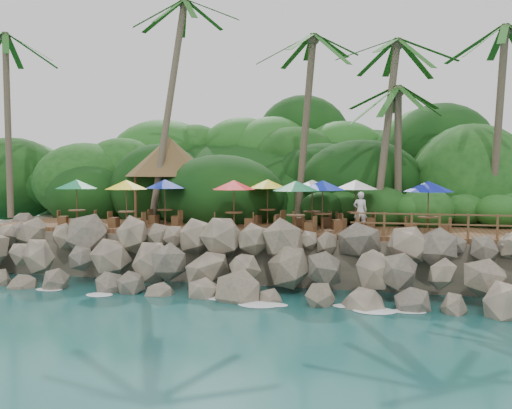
# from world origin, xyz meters

# --- Properties ---
(ground) EXTENTS (140.00, 140.00, 0.00)m
(ground) POSITION_xyz_m (0.00, 0.00, 0.00)
(ground) COLOR #19514F
(ground) RESTS_ON ground
(land_base) EXTENTS (32.00, 25.20, 2.10)m
(land_base) POSITION_xyz_m (0.00, 16.00, 1.05)
(land_base) COLOR gray
(land_base) RESTS_ON ground
(jungle_hill) EXTENTS (44.80, 28.00, 15.40)m
(jungle_hill) POSITION_xyz_m (0.00, 23.50, 0.00)
(jungle_hill) COLOR #143811
(jungle_hill) RESTS_ON ground
(seawall) EXTENTS (29.00, 4.00, 2.30)m
(seawall) POSITION_xyz_m (0.00, 2.00, 1.15)
(seawall) COLOR gray
(seawall) RESTS_ON ground
(terrace) EXTENTS (26.00, 5.00, 0.20)m
(terrace) POSITION_xyz_m (0.00, 6.00, 2.20)
(terrace) COLOR brown
(terrace) RESTS_ON land_base
(jungle_foliage) EXTENTS (44.00, 16.00, 12.00)m
(jungle_foliage) POSITION_xyz_m (0.00, 15.00, 0.00)
(jungle_foliage) COLOR #143811
(jungle_foliage) RESTS_ON ground
(foam_line) EXTENTS (25.20, 0.80, 0.06)m
(foam_line) POSITION_xyz_m (0.00, 0.30, 0.03)
(foam_line) COLOR white
(foam_line) RESTS_ON ground
(palms) EXTENTS (32.43, 7.29, 13.51)m
(palms) POSITION_xyz_m (0.81, 8.73, 11.92)
(palms) COLOR brown
(palms) RESTS_ON ground
(palapa) EXTENTS (4.91, 4.91, 4.60)m
(palapa) POSITION_xyz_m (-5.89, 9.43, 5.79)
(palapa) COLOR brown
(palapa) RESTS_ON ground
(dining_clusters) EXTENTS (18.89, 5.31, 2.28)m
(dining_clusters) POSITION_xyz_m (-0.20, 5.88, 4.20)
(dining_clusters) COLOR brown
(dining_clusters) RESTS_ON terrace
(railing) EXTENTS (7.20, 0.10, 1.00)m
(railing) POSITION_xyz_m (8.32, 3.65, 2.91)
(railing) COLOR brown
(railing) RESTS_ON terrace
(waiter) EXTENTS (0.73, 0.57, 1.76)m
(waiter) POSITION_xyz_m (4.94, 6.05, 3.18)
(waiter) COLOR silver
(waiter) RESTS_ON terrace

